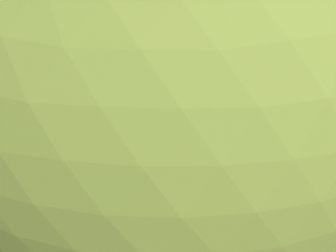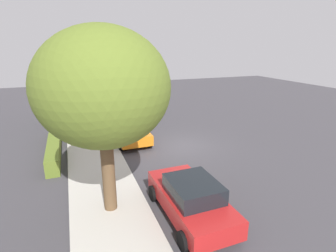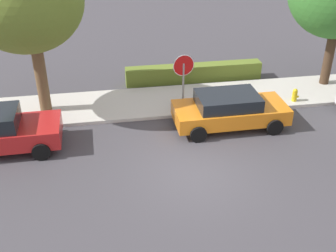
# 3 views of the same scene
# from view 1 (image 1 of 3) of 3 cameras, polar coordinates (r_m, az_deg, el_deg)

# --- Properties ---
(ground_plane) EXTENTS (60.00, 60.00, 0.00)m
(ground_plane) POSITION_cam_1_polar(r_m,az_deg,el_deg) (13.01, 6.78, -4.00)
(ground_plane) COLOR #423F44
(sidewalk_curb) EXTENTS (32.00, 2.90, 0.14)m
(sidewalk_curb) POSITION_cam_1_polar(r_m,az_deg,el_deg) (10.85, -15.82, -10.14)
(sidewalk_curb) COLOR beige
(sidewalk_curb) RESTS_ON ground_plane
(stop_sign) EXTENTS (0.88, 0.15, 2.58)m
(stop_sign) POSITION_cam_1_polar(r_m,az_deg,el_deg) (10.71, -12.22, 0.21)
(stop_sign) COLOR gray
(stop_sign) RESTS_ON ground_plane
(parked_car_orange) EXTENTS (4.45, 2.12, 1.40)m
(parked_car_orange) POSITION_cam_1_polar(r_m,az_deg,el_deg) (12.94, -8.50, -0.64)
(parked_car_orange) COLOR orange
(parked_car_orange) RESTS_ON ground_plane
(parked_car_white) EXTENTS (4.01, 2.05, 1.41)m
(parked_car_white) POSITION_cam_1_polar(r_m,az_deg,el_deg) (19.24, -16.34, 6.41)
(parked_car_white) COLOR white
(parked_car_white) RESTS_ON ground_plane
(street_tree_mid_block) EXTENTS (4.42, 4.42, 6.72)m
(street_tree_mid_block) POSITION_cam_1_polar(r_m,az_deg,el_deg) (4.35, 0.36, 8.44)
(street_tree_mid_block) COLOR brown
(street_tree_mid_block) RESTS_ON ground_plane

